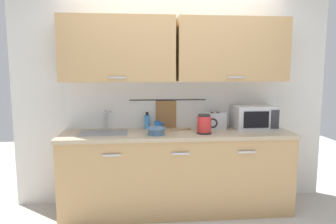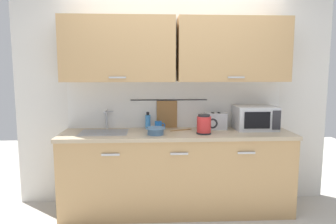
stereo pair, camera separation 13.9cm
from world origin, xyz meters
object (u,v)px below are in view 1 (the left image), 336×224
Objects in this scene: mug_near_sink at (158,125)px; toaster at (215,120)px; microwave at (254,117)px; dish_soap_bottle at (147,121)px; mixing_bowl at (156,131)px; electric_kettle at (205,124)px; wooden_spoon at (183,129)px.

toaster is (0.66, -0.00, 0.05)m from mug_near_sink.
dish_soap_bottle is at bearing 174.55° from microwave.
dish_soap_bottle is 0.36m from mixing_bowl.
electric_kettle is 0.31m from wooden_spoon.
wooden_spoon is at bearing 131.90° from electric_kettle.
wooden_spoon is at bearing -10.80° from mug_near_sink.
electric_kettle reaches higher than mug_near_sink.
dish_soap_bottle is at bearing 151.10° from electric_kettle.
mixing_bowl is 0.75m from toaster.
microwave is at bearing -6.85° from toaster.
mixing_bowl is at bearing -97.42° from mug_near_sink.
mixing_bowl is (-0.52, -0.01, -0.06)m from electric_kettle.
mug_near_sink is at bearing 169.20° from wooden_spoon.
electric_kettle is 0.89× the size of toaster.
mixing_bowl is (-1.14, -0.23, -0.09)m from microwave.
dish_soap_bottle reaches higher than wooden_spoon.
mug_near_sink is 0.56× the size of mixing_bowl.
microwave is at bearing -0.20° from wooden_spoon.
mixing_bowl is at bearing -157.68° from toaster.
electric_kettle is 1.06× the size of mixing_bowl.
electric_kettle reaches higher than dish_soap_bottle.
wooden_spoon is (-0.37, -0.05, -0.09)m from toaster.
microwave is at bearing 19.26° from electric_kettle.
dish_soap_bottle is 0.74× the size of wooden_spoon.
mug_near_sink reaches higher than wooden_spoon.
electric_kettle is at bearing -29.65° from mug_near_sink.
wooden_spoon is at bearing 179.80° from microwave.
toaster reaches higher than mixing_bowl.
microwave reaches higher than mug_near_sink.
mug_near_sink is 0.66m from toaster.
wooden_spoon is (0.32, 0.23, -0.04)m from mixing_bowl.
mixing_bowl is (-0.04, -0.29, -0.00)m from mug_near_sink.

